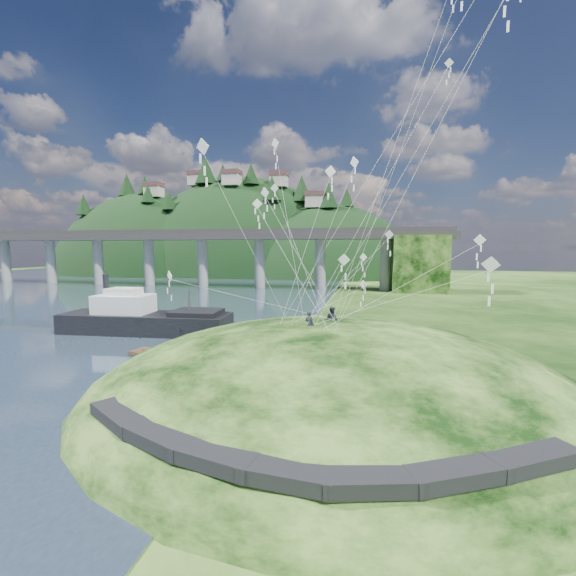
# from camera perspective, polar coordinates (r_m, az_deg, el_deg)

# --- Properties ---
(ground) EXTENTS (320.00, 320.00, 0.00)m
(ground) POSITION_cam_1_polar(r_m,az_deg,el_deg) (28.14, -10.90, -15.45)
(ground) COLOR black
(ground) RESTS_ON ground
(grass_hill) EXTENTS (36.00, 32.00, 13.00)m
(grass_hill) POSITION_cam_1_polar(r_m,az_deg,el_deg) (28.74, 6.54, -18.14)
(grass_hill) COLOR black
(grass_hill) RESTS_ON ground
(footpath) EXTENTS (22.29, 5.84, 0.83)m
(footpath) POSITION_cam_1_polar(r_m,az_deg,el_deg) (16.77, 0.81, -23.10)
(footpath) COLOR black
(footpath) RESTS_ON ground
(bridge) EXTENTS (160.00, 11.00, 15.00)m
(bridge) POSITION_cam_1_polar(r_m,az_deg,el_deg) (101.09, -9.69, 5.63)
(bridge) COLOR #2D2B2B
(bridge) RESTS_ON ground
(far_ridge) EXTENTS (153.00, 70.00, 94.50)m
(far_ridge) POSITION_cam_1_polar(r_m,az_deg,el_deg) (156.88, -8.50, -0.51)
(far_ridge) COLOR black
(far_ridge) RESTS_ON ground
(work_barge) EXTENTS (20.43, 6.69, 7.05)m
(work_barge) POSITION_cam_1_polar(r_m,az_deg,el_deg) (49.53, -20.65, -4.23)
(work_barge) COLOR black
(work_barge) RESTS_ON ground
(wooden_dock) EXTENTS (12.68, 4.53, 0.90)m
(wooden_dock) POSITION_cam_1_polar(r_m,az_deg,el_deg) (36.08, -14.41, -10.02)
(wooden_dock) COLOR #3B2818
(wooden_dock) RESTS_ON ground
(kite_flyers) EXTENTS (2.33, 3.32, 1.99)m
(kite_flyers) POSITION_cam_1_polar(r_m,az_deg,el_deg) (27.72, 5.51, -2.94)
(kite_flyers) COLOR #242630
(kite_flyers) RESTS_ON ground
(kite_swarm) EXTENTS (20.05, 16.43, 21.45)m
(kite_swarm) POSITION_cam_1_polar(r_m,az_deg,el_deg) (26.59, 11.49, 19.16)
(kite_swarm) COLOR white
(kite_swarm) RESTS_ON ground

